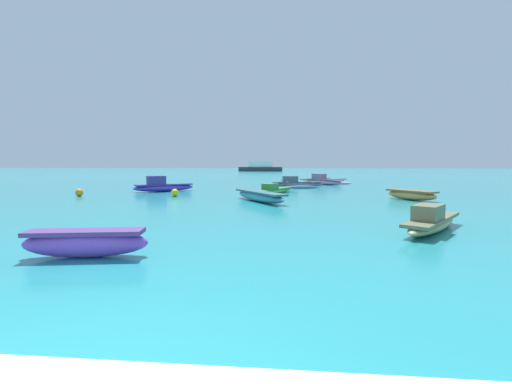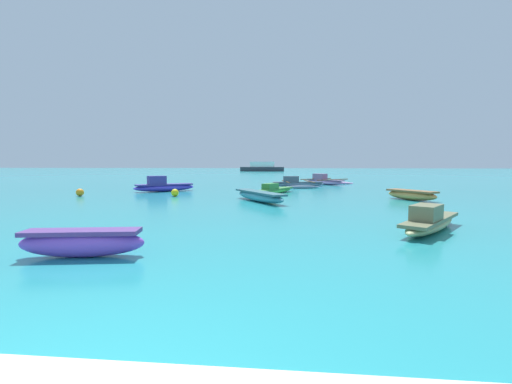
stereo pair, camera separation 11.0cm
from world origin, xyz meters
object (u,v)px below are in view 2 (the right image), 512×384
object	(u,v)px
moored_boat_1	(324,181)
mooring_buoy_0	(80,192)
moored_boat_7	(259,196)
distant_ferry	(262,167)
moored_boat_6	(163,186)
mooring_buoy_1	(175,193)
moored_boat_5	(430,222)
moored_boat_3	(411,195)
moored_boat_4	(274,190)
moored_boat_0	(297,183)
moored_boat_2	(82,242)

from	to	relation	value
moored_boat_1	mooring_buoy_0	world-z (taller)	moored_boat_1
moored_boat_7	distant_ferry	distance (m)	58.21
moored_boat_6	mooring_buoy_1	xyz separation A→B (m)	(1.75, -2.99, -0.14)
moored_boat_5	mooring_buoy_0	distance (m)	16.27
mooring_buoy_1	moored_boat_6	bearing A→B (deg)	120.38
moored_boat_1	moored_boat_6	size ratio (longest dim) A/B	1.37
moored_boat_7	moored_boat_5	bearing A→B (deg)	5.39
moored_boat_3	mooring_buoy_0	bearing A→B (deg)	-125.53
moored_boat_3	moored_boat_4	bearing A→B (deg)	-147.10
moored_boat_6	moored_boat_7	bearing A→B (deg)	-73.10
distant_ferry	moored_boat_5	bearing A→B (deg)	-81.80
moored_boat_1	mooring_buoy_0	distance (m)	17.39
moored_boat_0	moored_boat_3	distance (m)	9.83
moored_boat_5	moored_boat_7	distance (m)	7.89
moored_boat_4	moored_boat_1	bearing A→B (deg)	2.87
moored_boat_3	moored_boat_7	xyz separation A→B (m)	(-6.94, -1.27, -0.00)
moored_boat_0	moored_boat_1	world-z (taller)	moored_boat_1
moored_boat_5	moored_boat_7	bearing A→B (deg)	73.49
moored_boat_4	distant_ferry	size ratio (longest dim) A/B	0.41
moored_boat_4	mooring_buoy_1	distance (m)	5.39
moored_boat_2	moored_boat_6	bearing A→B (deg)	95.79
distant_ferry	moored_boat_7	bearing A→B (deg)	-85.62
moored_boat_2	moored_boat_4	world-z (taller)	moored_boat_4
moored_boat_2	moored_boat_6	world-z (taller)	moored_boat_6
moored_boat_1	moored_boat_6	distance (m)	12.85
moored_boat_0	moored_boat_1	distance (m)	3.61
moored_boat_4	mooring_buoy_1	bearing A→B (deg)	138.31
moored_boat_0	distant_ferry	xyz separation A→B (m)	(-6.30, 48.36, 0.58)
moored_boat_5	moored_boat_6	size ratio (longest dim) A/B	0.90
moored_boat_7	moored_boat_1	bearing A→B (deg)	129.84
moored_boat_4	moored_boat_5	world-z (taller)	moored_boat_5
moored_boat_0	mooring_buoy_1	size ratio (longest dim) A/B	10.02
moored_boat_0	moored_boat_5	xyz separation A→B (m)	(2.96, -15.93, -0.00)
moored_boat_5	moored_boat_4	bearing A→B (deg)	58.89
moored_boat_6	moored_boat_1	bearing A→B (deg)	1.51
moored_boat_1	moored_boat_5	bearing A→B (deg)	-39.98
moored_boat_1	moored_boat_6	world-z (taller)	moored_boat_6
mooring_buoy_0	moored_boat_4	bearing A→B (deg)	13.52
moored_boat_7	mooring_buoy_0	world-z (taller)	moored_boat_7
moored_boat_3	mooring_buoy_1	distance (m)	11.45
mooring_buoy_1	moored_boat_7	bearing A→B (deg)	-22.75
moored_boat_3	moored_boat_6	distance (m)	13.67
moored_boat_5	distant_ferry	bearing A→B (deg)	44.06
moored_boat_0	moored_boat_2	size ratio (longest dim) A/B	1.73
moored_boat_4	moored_boat_6	xyz separation A→B (m)	(-6.72, 0.90, 0.12)
moored_boat_4	moored_boat_7	distance (m)	4.00
moored_boat_1	moored_boat_5	world-z (taller)	moored_boat_1
moored_boat_2	moored_boat_5	bearing A→B (deg)	13.54
moored_boat_1	mooring_buoy_1	world-z (taller)	moored_boat_1
moored_boat_1	moored_boat_2	world-z (taller)	moored_boat_1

